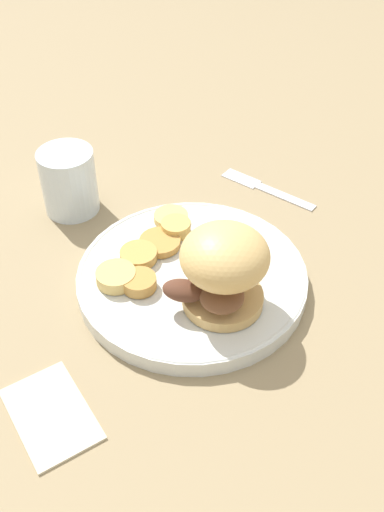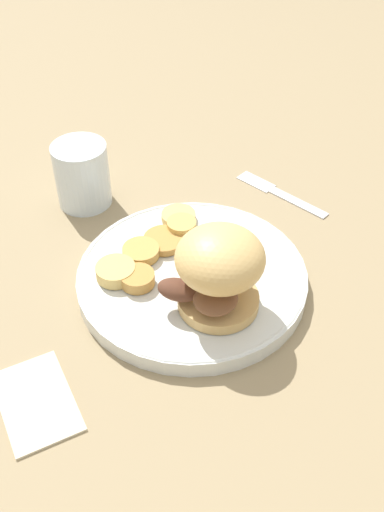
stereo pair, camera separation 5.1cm
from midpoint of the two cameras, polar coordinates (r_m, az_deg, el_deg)
The scene contains 13 objects.
ground_plane at distance 0.74m, azimuth -2.00°, elevation -2.80°, with size 4.00×4.00×0.00m, color #937F5B.
dinner_plate at distance 0.73m, azimuth -2.02°, elevation -2.10°, with size 0.28×0.28×0.02m.
sandwich at distance 0.64m, azimuth 0.67°, elevation -1.09°, with size 0.12×0.10×0.10m.
potato_round_0 at distance 0.74m, azimuth 1.64°, elevation 1.02°, with size 0.05×0.05×0.02m, color tan.
potato_round_1 at distance 0.74m, azimuth -7.10°, elevation 0.02°, with size 0.05×0.05×0.01m, color tan.
potato_round_2 at distance 0.77m, azimuth -3.39°, elevation 2.70°, with size 0.04×0.04×0.02m, color tan.
potato_round_3 at distance 0.75m, azimuth -5.02°, elevation 1.24°, with size 0.05×0.05×0.01m, color #BC8942.
potato_round_4 at distance 0.79m, azimuth -4.05°, elevation 3.61°, with size 0.05×0.05×0.01m, color #DBB766.
potato_round_5 at distance 0.70m, azimuth -7.15°, elevation -2.58°, with size 0.04×0.04×0.01m, color #BC8942.
potato_round_6 at distance 0.71m, azimuth -9.31°, elevation -2.02°, with size 0.05×0.05×0.02m, color #DBB766.
fork at distance 0.89m, azimuth 5.45°, elevation 6.37°, with size 0.11×0.13×0.00m.
drinking_glass at distance 0.85m, azimuth -13.37°, elevation 6.88°, with size 0.08×0.08×0.09m.
napkin at distance 0.64m, azimuth -15.63°, elevation -14.32°, with size 0.11×0.07×0.01m, color beige.
Camera 1 is at (-0.14, -0.50, 0.52)m, focal length 42.00 mm.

